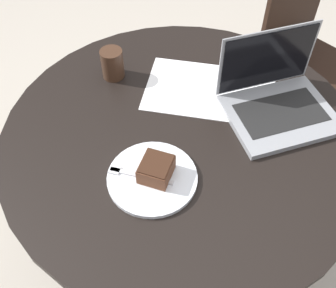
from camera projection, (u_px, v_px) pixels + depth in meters
The scene contains 9 objects.
ground_plane at pixel (178, 241), 1.67m from camera, with size 12.00×12.00×0.00m, color #B7AD9E.
dining_table at pixel (181, 164), 1.26m from camera, with size 1.04×1.04×0.71m.
chair at pixel (307, 60), 1.69m from camera, with size 0.59×0.59×0.94m.
paper_document at pixel (210, 90), 1.23m from camera, with size 0.45×0.34×0.00m.
plate at pixel (152, 178), 1.01m from camera, with size 0.23×0.23×0.01m.
cake_slice at pixel (156, 169), 0.99m from camera, with size 0.10×0.11×0.05m.
fork at pixel (134, 174), 1.01m from camera, with size 0.17×0.07×0.00m.
coffee_glass at pixel (112, 64), 1.24m from camera, with size 0.07×0.07×0.10m.
laptop at pixel (277, 101), 1.15m from camera, with size 0.36×0.33×0.22m.
Camera 1 is at (-0.07, -0.75, 1.55)m, focal length 42.00 mm.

